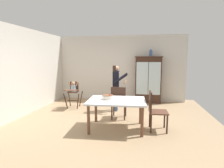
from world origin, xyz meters
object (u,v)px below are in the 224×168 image
(china_cabinet, at_px, (148,80))
(ceramic_vase, at_px, (151,53))
(high_chair_with_toddler, at_px, (73,90))
(dining_chair_right_end, at_px, (154,108))
(birthday_cake, at_px, (108,97))
(dining_table, at_px, (117,103))
(adult_person, at_px, (116,82))
(dining_chair_far_side, at_px, (119,100))

(china_cabinet, distance_m, ceramic_vase, 1.04)
(high_chair_with_toddler, bearing_deg, dining_chair_right_end, -36.93)
(high_chair_with_toddler, relative_size, birthday_cake, 3.39)
(ceramic_vase, xyz_separation_m, dining_chair_right_end, (0.04, -2.91, -1.41))
(ceramic_vase, bearing_deg, dining_table, -106.58)
(high_chair_with_toddler, height_order, adult_person, adult_person)
(high_chair_with_toddler, relative_size, adult_person, 0.62)
(china_cabinet, height_order, high_chair_with_toddler, china_cabinet)
(high_chair_with_toddler, bearing_deg, adult_person, -9.93)
(adult_person, xyz_separation_m, dining_chair_right_end, (1.18, -1.53, -0.41))
(china_cabinet, relative_size, high_chair_with_toddler, 1.94)
(dining_chair_far_side, bearing_deg, adult_person, -78.03)
(adult_person, distance_m, dining_table, 1.65)
(high_chair_with_toddler, relative_size, dining_table, 0.64)
(ceramic_vase, relative_size, birthday_cake, 0.96)
(ceramic_vase, distance_m, adult_person, 2.04)
(china_cabinet, height_order, adult_person, china_cabinet)
(china_cabinet, bearing_deg, dining_chair_right_end, -87.86)
(ceramic_vase, xyz_separation_m, dining_chair_far_side, (-0.94, -2.24, -1.41))
(high_chair_with_toddler, height_order, dining_table, high_chair_with_toddler)
(adult_person, height_order, dining_chair_right_end, adult_person)
(birthday_cake, height_order, dining_chair_right_end, dining_chair_right_end)
(ceramic_vase, height_order, dining_chair_right_end, ceramic_vase)
(china_cabinet, bearing_deg, high_chair_with_toddler, -154.43)
(adult_person, xyz_separation_m, dining_table, (0.26, -1.60, -0.32))
(adult_person, distance_m, dining_chair_right_end, 1.98)
(high_chair_with_toddler, xyz_separation_m, dining_chair_far_side, (1.78, -0.97, -0.10))
(ceramic_vase, relative_size, high_chair_with_toddler, 0.28)
(china_cabinet, xyz_separation_m, dining_chair_right_end, (0.11, -2.90, -0.37))
(birthday_cake, height_order, dining_chair_far_side, dining_chair_far_side)
(adult_person, xyz_separation_m, birthday_cake, (0.03, -1.56, -0.17))
(dining_table, bearing_deg, birthday_cake, 172.01)
(birthday_cake, bearing_deg, adult_person, 90.94)
(dining_chair_far_side, bearing_deg, dining_chair_right_end, 144.37)
(dining_chair_right_end, bearing_deg, china_cabinet, -1.30)
(dining_table, bearing_deg, high_chair_with_toddler, 137.27)
(china_cabinet, relative_size, dining_chair_right_end, 1.92)
(adult_person, bearing_deg, dining_chair_right_end, -145.99)
(high_chair_with_toddler, height_order, dining_chair_right_end, dining_chair_right_end)
(birthday_cake, bearing_deg, china_cabinet, 70.43)
(china_cabinet, xyz_separation_m, ceramic_vase, (0.07, 0.00, 1.04))
(ceramic_vase, distance_m, dining_chair_right_end, 3.23)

